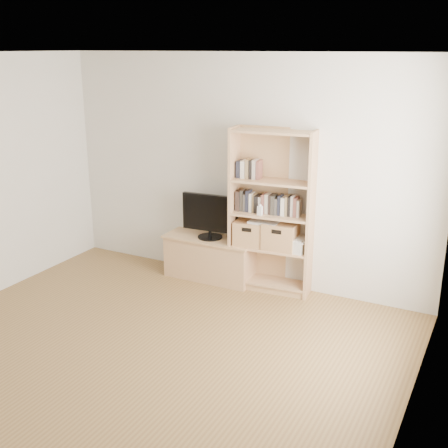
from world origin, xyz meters
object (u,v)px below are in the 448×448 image
Objects in this scene: tv_stand at (210,259)px; television at (210,216)px; bookshelf at (272,212)px; basket_right at (281,236)px; basket_left at (250,233)px; laptop at (265,222)px; baby_monitor at (260,211)px.

television is (0.00, 0.00, 0.53)m from tv_stand.
bookshelf reaches higher than tv_stand.
television is at bearing 179.22° from basket_right.
basket_left is 1.01× the size of laptop.
tv_stand is 0.65m from basket_left.
basket_right is at bearing 34.33° from baby_monitor.
tv_stand is 0.97m from baby_monitor.
laptop is (0.17, 0.01, 0.15)m from basket_left.
laptop is (-0.18, -0.02, 0.14)m from basket_right.
television is 6.55× the size of baby_monitor.
basket_right is 0.23m from laptop.
bookshelf is (0.76, 0.04, 0.67)m from tv_stand.
basket_left is at bearing -178.81° from bookshelf.
television reaches higher than basket_right.
basket_left is at bearing 155.83° from baby_monitor.
tv_stand is at bearing 177.43° from bookshelf.
basket_right is at bearing -1.99° from television.
bookshelf is 0.28m from basket_right.
tv_stand is 3.17× the size of basket_left.
television is 1.87× the size of basket_right.
television is at bearing 173.38° from basket_left.
bookshelf reaches higher than basket_right.
basket_left is 0.92× the size of basket_right.
bookshelf is at bearing 11.28° from laptop.
bookshelf is 0.14m from laptop.
bookshelf is at bearing 54.99° from baby_monitor.
television reaches higher than tv_stand.
bookshelf reaches higher than basket_left.
bookshelf is 5.53× the size of laptop.
basket_right is at bearing -2.26° from basket_left.
tv_stand is 0.58× the size of bookshelf.
television is 0.88m from basket_right.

